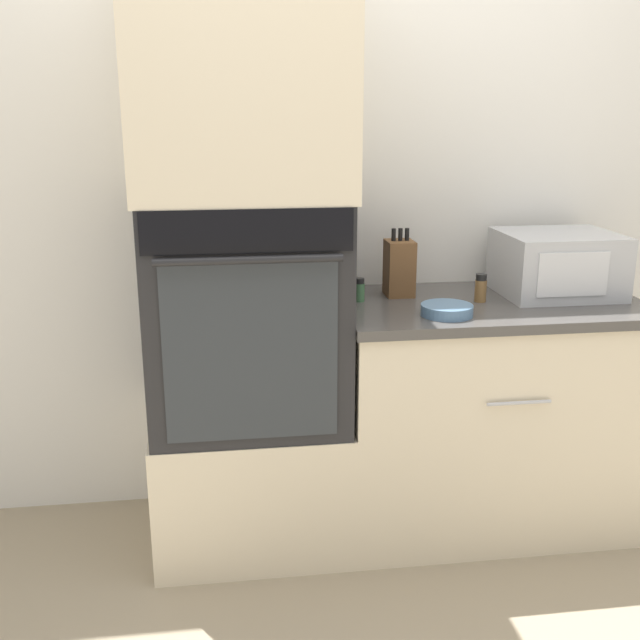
{
  "coord_description": "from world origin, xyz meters",
  "views": [
    {
      "loc": [
        -0.43,
        -2.19,
        1.54
      ],
      "look_at": [
        -0.1,
        0.21,
        0.84
      ],
      "focal_mm": 42.0,
      "sensor_mm": 36.0,
      "label": 1
    }
  ],
  "objects": [
    {
      "name": "wall_back",
      "position": [
        0.0,
        0.63,
        1.25
      ],
      "size": [
        8.0,
        0.05,
        2.5
      ],
      "color": "silver",
      "rests_on": "ground_plane"
    },
    {
      "name": "microwave",
      "position": [
        0.81,
        0.36,
        0.98
      ],
      "size": [
        0.41,
        0.36,
        0.23
      ],
      "color": "#B2B5BA",
      "rests_on": "counter_unit"
    },
    {
      "name": "condiment_jar_mid",
      "position": [
        0.07,
        0.36,
        0.91
      ],
      "size": [
        0.04,
        0.04,
        0.08
      ],
      "color": "#427047",
      "rests_on": "counter_unit"
    },
    {
      "name": "oven_cabinet_base",
      "position": [
        -0.34,
        0.3,
        0.24
      ],
      "size": [
        0.68,
        0.6,
        0.48
      ],
      "color": "beige",
      "rests_on": "ground_plane"
    },
    {
      "name": "knife_block",
      "position": [
        0.23,
        0.42,
        0.97
      ],
      "size": [
        0.1,
        0.12,
        0.25
      ],
      "color": "brown",
      "rests_on": "counter_unit"
    },
    {
      "name": "condiment_jar_near",
      "position": [
        0.49,
        0.29,
        0.92
      ],
      "size": [
        0.04,
        0.04,
        0.1
      ],
      "color": "brown",
      "rests_on": "counter_unit"
    },
    {
      "name": "oven_cabinet_upper",
      "position": [
        -0.34,
        0.3,
        1.64
      ],
      "size": [
        0.68,
        0.6,
        0.78
      ],
      "color": "beige",
      "rests_on": "wall_oven"
    },
    {
      "name": "ground_plane",
      "position": [
        0.0,
        0.0,
        0.0
      ],
      "size": [
        12.0,
        12.0,
        0.0
      ],
      "primitive_type": "plane",
      "color": "gray"
    },
    {
      "name": "bowl",
      "position": [
        0.32,
        0.13,
        0.89
      ],
      "size": [
        0.17,
        0.17,
        0.04
      ],
      "color": "#517599",
      "rests_on": "counter_unit"
    },
    {
      "name": "wall_oven",
      "position": [
        -0.34,
        0.3,
        0.87
      ],
      "size": [
        0.66,
        0.64,
        0.77
      ],
      "color": "black",
      "rests_on": "oven_cabinet_base"
    },
    {
      "name": "counter_unit",
      "position": [
        0.54,
        0.3,
        0.43
      ],
      "size": [
        1.09,
        0.63,
        0.87
      ],
      "color": "beige",
      "rests_on": "ground_plane"
    }
  ]
}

